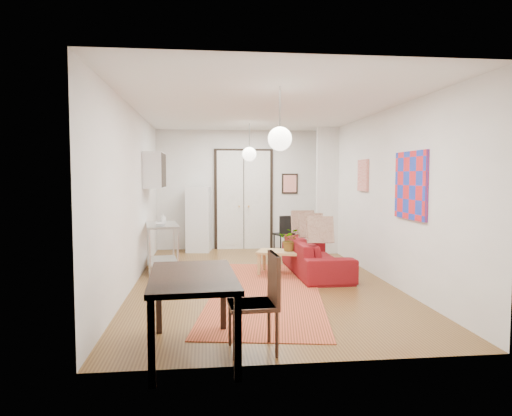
{
  "coord_description": "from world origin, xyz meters",
  "views": [
    {
      "loc": [
        -0.93,
        -7.66,
        1.78
      ],
      "look_at": [
        -0.09,
        -0.07,
        1.25
      ],
      "focal_mm": 32.0,
      "sensor_mm": 36.0,
      "label": 1
    }
  ],
  "objects": [
    {
      "name": "floor",
      "position": [
        0.0,
        0.0,
        0.0
      ],
      "size": [
        7.0,
        7.0,
        0.0
      ],
      "primitive_type": "plane",
      "color": "brown",
      "rests_on": "ground"
    },
    {
      "name": "ceiling",
      "position": [
        0.0,
        0.0,
        2.9
      ],
      "size": [
        4.2,
        7.0,
        0.02
      ],
      "primitive_type": "cube",
      "color": "silver",
      "rests_on": "wall_back"
    },
    {
      "name": "wall_back",
      "position": [
        0.0,
        3.5,
        1.45
      ],
      "size": [
        4.2,
        0.02,
        2.9
      ],
      "primitive_type": "cube",
      "color": "silver",
      "rests_on": "floor"
    },
    {
      "name": "wall_front",
      "position": [
        0.0,
        -3.5,
        1.45
      ],
      "size": [
        4.2,
        0.02,
        2.9
      ],
      "primitive_type": "cube",
      "color": "silver",
      "rests_on": "floor"
    },
    {
      "name": "wall_left",
      "position": [
        -2.1,
        0.0,
        1.45
      ],
      "size": [
        0.02,
        7.0,
        2.9
      ],
      "primitive_type": "cube",
      "color": "silver",
      "rests_on": "floor"
    },
    {
      "name": "wall_right",
      "position": [
        2.1,
        0.0,
        1.45
      ],
      "size": [
        0.02,
        7.0,
        2.9
      ],
      "primitive_type": "cube",
      "color": "silver",
      "rests_on": "floor"
    },
    {
      "name": "double_doors",
      "position": [
        0.0,
        3.46,
        1.2
      ],
      "size": [
        1.44,
        0.06,
        2.5
      ],
      "primitive_type": "cube",
      "color": "white",
      "rests_on": "wall_back"
    },
    {
      "name": "stub_partition",
      "position": [
        1.85,
        2.55,
        1.45
      ],
      "size": [
        0.5,
        0.1,
        2.9
      ],
      "primitive_type": "cube",
      "color": "silver",
      "rests_on": "floor"
    },
    {
      "name": "wall_cabinet",
      "position": [
        -1.92,
        1.5,
        1.9
      ],
      "size": [
        0.35,
        1.0,
        0.7
      ],
      "primitive_type": "cube",
      "color": "silver",
      "rests_on": "wall_left"
    },
    {
      "name": "painting_popart",
      "position": [
        2.08,
        -1.25,
        1.65
      ],
      "size": [
        0.05,
        1.0,
        1.0
      ],
      "primitive_type": "cube",
      "color": "red",
      "rests_on": "wall_right"
    },
    {
      "name": "painting_abstract",
      "position": [
        2.08,
        0.8,
        1.8
      ],
      "size": [
        0.05,
        0.5,
        0.6
      ],
      "primitive_type": "cube",
      "color": "beige",
      "rests_on": "wall_right"
    },
    {
      "name": "poster_back",
      "position": [
        1.15,
        3.47,
        1.6
      ],
      "size": [
        0.4,
        0.03,
        0.5
      ],
      "primitive_type": "cube",
      "color": "red",
      "rests_on": "wall_back"
    },
    {
      "name": "print_left",
      "position": [
        -2.07,
        2.0,
        1.95
      ],
      "size": [
        0.03,
        0.44,
        0.54
      ],
      "primitive_type": "cube",
      "color": "#A26943",
      "rests_on": "wall_left"
    },
    {
      "name": "pendant_back",
      "position": [
        0.0,
        2.0,
        2.25
      ],
      "size": [
        0.3,
        0.3,
        0.8
      ],
      "color": "white",
      "rests_on": "ceiling"
    },
    {
      "name": "pendant_front",
      "position": [
        0.0,
        -2.0,
        2.25
      ],
      "size": [
        0.3,
        0.3,
        0.8
      ],
      "color": "white",
      "rests_on": "ceiling"
    },
    {
      "name": "kilim_rug",
      "position": [
        -0.01,
        -0.81,
        0.01
      ],
      "size": [
        2.3,
        4.54,
        0.01
      ],
      "primitive_type": "cube",
      "rotation": [
        0.0,
        0.0,
        -0.16
      ],
      "color": "#C54B31",
      "rests_on": "floor"
    },
    {
      "name": "sofa",
      "position": [
        1.07,
        0.44,
        0.32
      ],
      "size": [
        0.89,
        2.2,
        0.64
      ],
      "primitive_type": "imported",
      "rotation": [
        0.0,
        0.0,
        1.59
      ],
      "color": "maroon",
      "rests_on": "floor"
    },
    {
      "name": "coffee_table",
      "position": [
        0.49,
        0.44,
        0.37
      ],
      "size": [
        1.08,
        0.82,
        0.43
      ],
      "rotation": [
        0.0,
        0.0,
        -0.34
      ],
      "color": "tan",
      "rests_on": "floor"
    },
    {
      "name": "potted_plant",
      "position": [
        0.59,
        0.44,
        0.63
      ],
      "size": [
        0.46,
        0.43,
        0.42
      ],
      "primitive_type": "imported",
      "rotation": [
        0.0,
        0.0,
        -0.34
      ],
      "color": "#306C30",
      "rests_on": "coffee_table"
    },
    {
      "name": "kitchen_counter",
      "position": [
        -1.75,
        1.05,
        0.56
      ],
      "size": [
        0.73,
        1.22,
        0.88
      ],
      "rotation": [
        0.0,
        0.0,
        0.14
      ],
      "color": "silver",
      "rests_on": "floor"
    },
    {
      "name": "bowl",
      "position": [
        -1.75,
        0.75,
        0.91
      ],
      "size": [
        0.26,
        0.26,
        0.05
      ],
      "primitive_type": "imported",
      "rotation": [
        0.0,
        0.0,
        0.33
      ],
      "color": "white",
      "rests_on": "kitchen_counter"
    },
    {
      "name": "soap_bottle",
      "position": [
        -1.75,
        1.3,
        0.97
      ],
      "size": [
        0.11,
        0.11,
        0.18
      ],
      "primitive_type": "imported",
      "rotation": [
        0.0,
        0.0,
        0.33
      ],
      "color": "teal",
      "rests_on": "kitchen_counter"
    },
    {
      "name": "fridge",
      "position": [
        -1.1,
        3.15,
        0.77
      ],
      "size": [
        0.61,
        0.61,
        1.53
      ],
      "primitive_type": "cube",
      "rotation": [
        0.0,
        0.0,
        -0.14
      ],
      "color": "white",
      "rests_on": "floor"
    },
    {
      "name": "dining_table",
      "position": [
        -1.06,
        -3.15,
        0.72
      ],
      "size": [
        0.92,
        1.51,
        0.81
      ],
      "rotation": [
        0.0,
        0.0,
        0.06
      ],
      "color": "black",
      "rests_on": "floor"
    },
    {
      "name": "dining_chair_near",
      "position": [
        -0.46,
        -3.03,
        0.58
      ],
      "size": [
        0.51,
        0.69,
        1.0
      ],
      "rotation": [
        0.0,
        0.0,
        -1.52
      ],
      "color": "#3C2113",
      "rests_on": "floor"
    },
    {
      "name": "dining_chair_far",
      "position": [
        -0.46,
        -3.05,
        0.58
      ],
      "size": [
        0.51,
        0.69,
        1.0
      ],
      "rotation": [
        0.0,
        0.0,
        -1.52
      ],
      "color": "#3C2113",
      "rests_on": "floor"
    },
    {
      "name": "black_side_chair",
      "position": [
        0.89,
        2.88,
        0.51
      ],
      "size": [
        0.5,
        0.51,
        0.88
      ],
      "rotation": [
        0.0,
        0.0,
        3.44
      ],
      "color": "black",
      "rests_on": "floor"
    }
  ]
}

